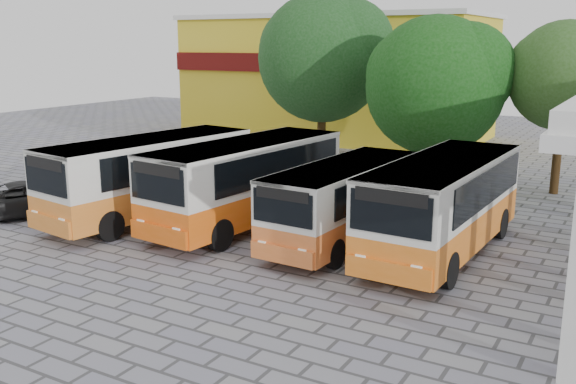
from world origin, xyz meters
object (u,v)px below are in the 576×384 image
Objects in this scene: bus_far_left at (149,173)px; parked_car at (13,200)px; bus_centre_left at (246,178)px; bus_centre_right at (344,198)px; bus_far_right at (444,200)px.

parked_car is at bearing -144.23° from bus_far_left.
bus_centre_left reaches higher than bus_far_left.
bus_centre_left is 1.17× the size of bus_centre_right.
bus_centre_left is at bearing 54.38° from parked_car.
bus_far_right is (3.18, 0.45, 0.21)m from bus_centre_right.
bus_far_right reaches higher than bus_centre_right.
bus_centre_left is 9.12m from parked_car.
bus_centre_right is at bearing 47.33° from parked_car.
bus_far_left is at bearing 59.53° from parked_car.
bus_far_left reaches higher than bus_centre_right.
bus_far_left is 1.87× the size of parked_car.
bus_far_left is at bearing -158.97° from bus_centre_left.
bus_far_left is 5.41m from parked_car.
bus_far_right is 15.94m from parked_car.
bus_centre_right is (7.56, 0.88, -0.23)m from bus_far_left.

